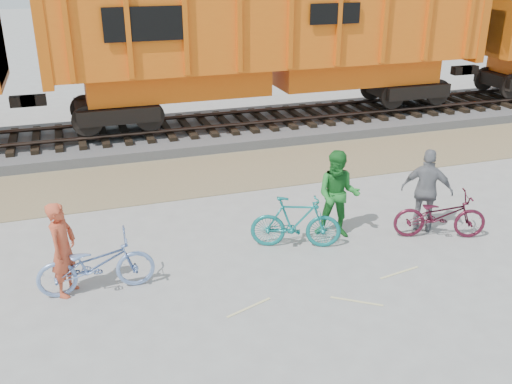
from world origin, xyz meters
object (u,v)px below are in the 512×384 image
at_px(person_man, 338,195).
at_px(bicycle_teal, 296,222).
at_px(hopper_car_center, 272,38).
at_px(bicycle_maroon, 440,215).
at_px(person_woman, 427,191).
at_px(person_solo, 63,249).
at_px(bicycle_blue, 96,264).

bearing_deg(person_man, bicycle_teal, -138.45).
relative_size(bicycle_teal, person_man, 0.97).
distance_m(hopper_car_center, person_man, 8.21).
height_order(bicycle_maroon, person_man, person_man).
height_order(bicycle_maroon, person_woman, person_woman).
height_order(bicycle_teal, person_woman, person_woman).
xyz_separation_m(bicycle_teal, person_woman, (2.89, -0.13, 0.36)).
bearing_deg(bicycle_teal, person_woman, -72.04).
xyz_separation_m(bicycle_teal, person_man, (1.00, 0.20, 0.38)).
bearing_deg(bicycle_maroon, person_woman, 33.83).
bearing_deg(hopper_car_center, bicycle_teal, -106.37).
relative_size(person_solo, person_woman, 0.95).
distance_m(hopper_car_center, bicycle_teal, 8.72).
distance_m(bicycle_maroon, person_man, 2.17).
bearing_deg(bicycle_teal, bicycle_maroon, -79.51).
xyz_separation_m(hopper_car_center, person_solo, (-6.75, -8.36, -2.15)).
relative_size(person_solo, person_man, 0.92).
height_order(hopper_car_center, person_woman, hopper_car_center).
relative_size(hopper_car_center, bicycle_teal, 7.75).
bearing_deg(person_man, bicycle_blue, -142.44).
xyz_separation_m(bicycle_teal, bicycle_maroon, (2.99, -0.53, -0.05)).
bearing_deg(bicycle_blue, bicycle_maroon, -89.70).
xyz_separation_m(bicycle_blue, person_solo, (-0.50, 0.10, 0.33)).
height_order(hopper_car_center, person_man, hopper_car_center).
bearing_deg(hopper_car_center, bicycle_blue, -126.46).
bearing_deg(person_woman, bicycle_maroon, 142.29).
distance_m(hopper_car_center, person_solo, 10.96).
xyz_separation_m(person_man, person_woman, (1.89, -0.33, -0.03)).
bearing_deg(person_solo, bicycle_blue, -73.42).
height_order(hopper_car_center, bicycle_maroon, hopper_car_center).
relative_size(bicycle_maroon, person_solo, 1.10).
bearing_deg(bicycle_blue, person_man, -81.55).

